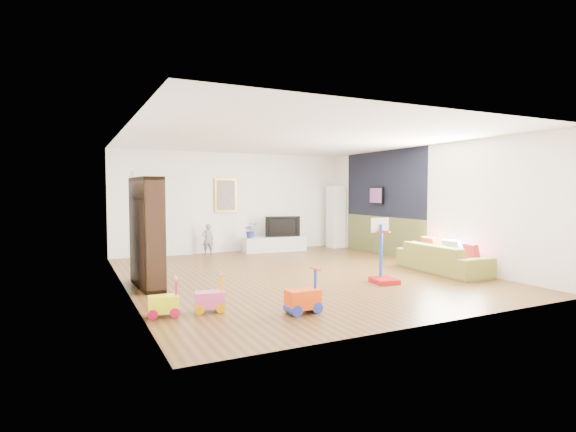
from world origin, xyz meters
name	(u,v)px	position (x,y,z in m)	size (l,w,h in m)	color
floor	(297,274)	(0.00, 0.00, 0.00)	(6.50, 7.50, 0.00)	brown
ceiling	(297,139)	(0.00, 0.00, 2.70)	(6.50, 7.50, 0.00)	white
wall_back	(234,202)	(0.00, 3.75, 1.35)	(6.50, 0.00, 2.70)	white
wall_front	(435,217)	(0.00, -3.75, 1.35)	(6.50, 0.00, 2.70)	silver
wall_left	(124,210)	(-3.25, 0.00, 1.35)	(0.00, 7.50, 2.70)	silver
wall_right	(422,205)	(3.25, 0.00, 1.35)	(0.00, 7.50, 2.70)	silver
navy_accent	(383,184)	(3.23, 1.40, 1.85)	(0.01, 3.20, 1.70)	black
olive_wainscot	(383,236)	(3.23, 1.40, 0.50)	(0.01, 3.20, 1.00)	brown
doorway	(164,215)	(-1.90, 3.71, 1.05)	(1.45, 0.06, 2.10)	white
painting_back	(226,195)	(-0.25, 3.71, 1.55)	(0.62, 0.06, 0.92)	gold
artwork_right	(376,195)	(3.17, 1.60, 1.55)	(0.04, 0.56, 0.46)	#7F3F8C
media_console	(275,244)	(0.99, 3.24, 0.20)	(1.74, 0.44, 0.41)	silver
tall_cabinet	(336,217)	(2.99, 3.28, 0.90)	(0.42, 0.42, 1.81)	white
bookshelf	(147,232)	(-2.88, 0.10, 0.95)	(0.34, 1.30, 1.91)	black
sofa	(442,258)	(2.77, -1.15, 0.29)	(2.01, 0.79, 0.59)	olive
basketball_hoop	(385,251)	(1.02, -1.47, 0.59)	(0.41, 0.49, 1.18)	#B11013
ride_on_yellow	(163,297)	(-2.99, -1.92, 0.26)	(0.39, 0.24, 0.52)	#FAFF1A
ride_on_orange	(303,291)	(-1.24, -2.58, 0.30)	(0.46, 0.28, 0.61)	#FF4A0C
ride_on_pink	(209,293)	(-2.37, -1.96, 0.26)	(0.39, 0.24, 0.52)	#F652A4
child	(208,239)	(-0.85, 3.40, 0.41)	(0.30, 0.20, 0.82)	gray
tv	(282,226)	(1.22, 3.26, 0.69)	(0.98, 0.13, 0.56)	black
vase_plant	(251,230)	(0.28, 3.24, 0.61)	(0.36, 0.31, 0.40)	navy
pillow_left	(472,253)	(2.95, -1.72, 0.46)	(0.10, 0.36, 0.36)	#B82134
pillow_center	(452,249)	(3.00, -1.17, 0.46)	(0.11, 0.40, 0.40)	white
pillow_right	(430,246)	(3.00, -0.54, 0.46)	(0.11, 0.40, 0.40)	#BF491D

